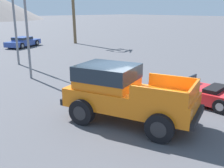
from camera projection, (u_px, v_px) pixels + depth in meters
ground_plane at (127, 117)px, 10.22m from camera, size 320.00×320.00×0.00m
orange_pickup_truck at (122, 91)px, 9.68m from camera, size 3.57×5.32×2.08m
red_convertible_car at (198, 92)px, 11.91m from camera, size 2.21×4.44×1.08m
parked_car_blue at (23, 42)px, 29.29m from camera, size 4.69×3.68×1.11m
traffic_light_main at (21, 7)px, 17.96m from camera, size 0.38×3.57×6.06m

